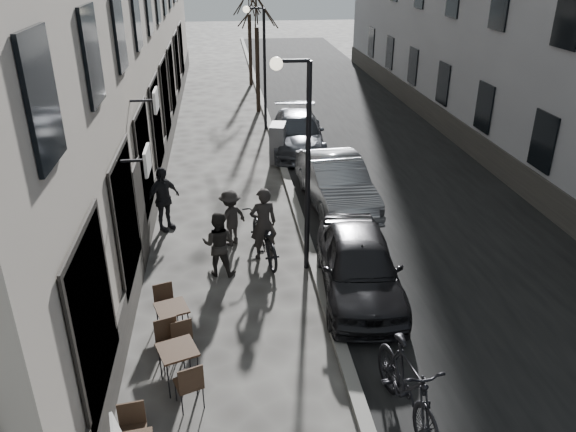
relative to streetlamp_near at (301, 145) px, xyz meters
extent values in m
cube|color=black|center=(4.02, 10.00, -3.16)|extent=(7.30, 60.00, 0.00)
cube|color=slate|center=(0.37, 10.00, -3.10)|extent=(0.25, 60.00, 0.12)
cylinder|color=black|center=(0.17, 0.00, -0.66)|extent=(0.12, 0.12, 5.00)
cylinder|color=black|center=(-0.18, 0.00, 1.84)|extent=(0.70, 0.08, 0.08)
sphere|color=#FFF2CC|center=(-0.53, 0.00, 1.79)|extent=(0.28, 0.28, 0.28)
cylinder|color=black|center=(0.17, 12.00, -0.66)|extent=(0.12, 0.12, 5.00)
cylinder|color=black|center=(-0.18, 12.00, 1.84)|extent=(0.70, 0.08, 0.08)
sphere|color=#FFF2CC|center=(-0.53, 12.00, 1.79)|extent=(0.28, 0.28, 0.28)
cylinder|color=black|center=(0.07, 15.00, -1.21)|extent=(0.20, 0.20, 3.90)
cylinder|color=black|center=(0.07, 21.00, -1.21)|extent=(0.20, 0.20, 3.90)
cube|color=black|center=(-2.69, -3.80, -2.40)|extent=(0.82, 0.82, 0.04)
cylinder|color=black|center=(-2.85, -4.14, -2.79)|extent=(0.02, 0.02, 0.74)
cylinder|color=black|center=(-2.35, -3.96, -2.79)|extent=(0.02, 0.02, 0.74)
cylinder|color=black|center=(-3.03, -3.64, -2.79)|extent=(0.02, 0.02, 0.74)
cylinder|color=black|center=(-2.53, -3.45, -2.79)|extent=(0.02, 0.02, 0.74)
cube|color=black|center=(-2.88, -2.43, -2.44)|extent=(0.76, 0.76, 0.04)
cylinder|color=black|center=(-3.04, -2.74, -2.81)|extent=(0.02, 0.02, 0.70)
cylinder|color=black|center=(-2.57, -2.59, -2.81)|extent=(0.02, 0.02, 0.70)
cylinder|color=black|center=(-3.20, -2.27, -2.81)|extent=(0.02, 0.02, 0.70)
cylinder|color=black|center=(-2.72, -2.11, -2.81)|extent=(0.02, 0.02, 0.70)
cube|color=#5B5B5D|center=(0.27, 7.74, -2.45)|extent=(0.72, 1.04, 1.42)
imported|color=black|center=(-0.82, 0.64, -2.58)|extent=(1.16, 2.31, 1.16)
imported|color=black|center=(-0.82, 0.64, -2.21)|extent=(0.76, 0.57, 1.90)
imported|color=black|center=(-1.94, -0.02, -2.35)|extent=(0.91, 0.78, 1.62)
imported|color=black|center=(-1.62, 1.47, -2.40)|extent=(1.12, 1.06, 1.53)
imported|color=black|center=(-3.43, 2.56, -2.25)|extent=(1.09, 1.05, 1.83)
imported|color=black|center=(1.17, -1.25, -2.43)|extent=(2.08, 4.39, 1.45)
imported|color=gray|center=(1.61, 3.66, -2.41)|extent=(1.93, 4.66, 1.50)
imported|color=#3C4048|center=(1.17, 9.00, -2.46)|extent=(2.31, 4.95, 1.40)
imported|color=black|center=(1.05, -5.08, -2.46)|extent=(0.95, 2.39, 1.40)
camera|label=1|loc=(-1.70, -11.82, 3.91)|focal=35.00mm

